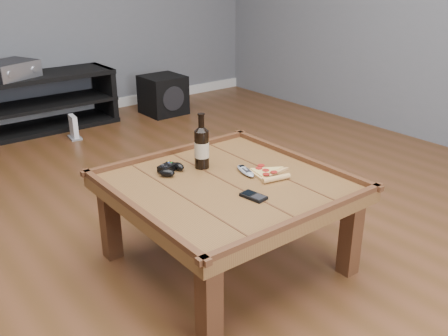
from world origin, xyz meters
TOP-DOWN VIEW (x-y plane):
  - ground at (0.00, 0.00)m, footprint 6.00×6.00m
  - baseboard at (0.00, 2.99)m, footprint 5.00×0.02m
  - coffee_table at (0.00, 0.00)m, footprint 1.03×1.03m
  - media_console at (0.00, 2.75)m, footprint 1.40×0.45m
  - beer_bottle at (0.01, 0.22)m, footprint 0.07×0.07m
  - game_controller at (-0.15, 0.26)m, footprint 0.15×0.14m
  - pizza_slice at (0.21, -0.05)m, footprint 0.21×0.29m
  - smartphone at (-0.01, -0.20)m, footprint 0.08×0.12m
  - remote_control at (0.14, 0.03)m, footprint 0.09×0.17m
  - av_receiver at (-0.17, 2.75)m, footprint 0.49×0.45m
  - subwoofer at (1.18, 2.51)m, footprint 0.38×0.39m
  - game_console at (0.16, 2.33)m, footprint 0.11×0.17m

SIDE VIEW (x-z plane):
  - ground at x=0.00m, z-range 0.00..0.00m
  - baseboard at x=0.00m, z-range 0.00..0.10m
  - game_console at x=0.16m, z-range -0.01..0.19m
  - subwoofer at x=1.18m, z-range 0.00..0.38m
  - media_console at x=0.00m, z-range 0.00..0.50m
  - coffee_table at x=0.00m, z-range 0.15..0.63m
  - smartphone at x=-0.01m, z-range 0.45..0.47m
  - pizza_slice at x=0.21m, z-range 0.45..0.47m
  - remote_control at x=0.14m, z-range 0.45..0.47m
  - game_controller at x=-0.15m, z-range 0.45..0.49m
  - beer_bottle at x=0.01m, z-range 0.42..0.70m
  - av_receiver at x=-0.17m, z-range 0.50..0.64m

